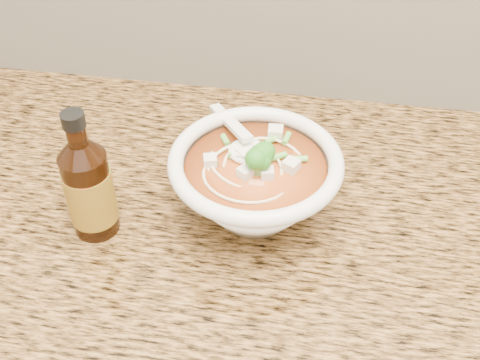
# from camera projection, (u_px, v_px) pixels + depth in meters

# --- Properties ---
(counter_slab) EXTENTS (4.00, 0.68, 0.04)m
(counter_slab) POSITION_uv_depth(u_px,v_px,m) (366.00, 245.00, 0.80)
(counter_slab) COLOR olive
(counter_slab) RESTS_ON cabinet
(soup_bowl) EXTENTS (0.22, 0.23, 0.12)m
(soup_bowl) POSITION_uv_depth(u_px,v_px,m) (255.00, 185.00, 0.78)
(soup_bowl) COLOR white
(soup_bowl) RESTS_ON counter_slab
(hot_sauce_bottle) EXTENTS (0.08, 0.08, 0.18)m
(hot_sauce_bottle) POSITION_uv_depth(u_px,v_px,m) (89.00, 189.00, 0.75)
(hot_sauce_bottle) COLOR #341607
(hot_sauce_bottle) RESTS_ON counter_slab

